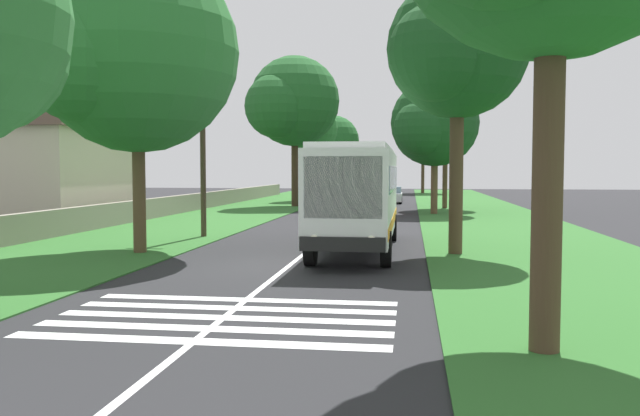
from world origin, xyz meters
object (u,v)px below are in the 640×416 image
(roadside_tree_right_2, at_px, (444,104))
(roadside_tree_left_2, at_px, (311,130))
(roadside_tree_left_3, at_px, (332,143))
(roadside_tree_right_0, at_px, (433,125))
(trailing_car_2, at_px, (392,195))
(roadside_tree_left_1, at_px, (292,104))
(roadside_building, at_px, (34,167))
(utility_pole, at_px, (203,136))
(trailing_car_1, at_px, (341,199))
(roadside_tree_right_3, at_px, (422,135))
(trailing_car_0, at_px, (379,204))
(coach_bus, at_px, (358,192))
(roadside_tree_right_4, at_px, (454,51))
(roadside_tree_left_4, at_px, (133,56))

(roadside_tree_right_2, bearing_deg, roadside_tree_left_2, 48.33)
(roadside_tree_left_3, height_order, roadside_tree_right_0, roadside_tree_left_3)
(trailing_car_2, relative_size, roadside_tree_left_1, 0.37)
(trailing_car_2, height_order, roadside_building, roadside_building)
(roadside_tree_left_3, relative_size, roadside_tree_right_2, 0.90)
(roadside_building, bearing_deg, roadside_tree_right_2, -57.58)
(roadside_tree_left_1, relative_size, roadside_building, 1.12)
(utility_pole, bearing_deg, roadside_tree_left_3, 0.80)
(trailing_car_1, xyz_separation_m, utility_pole, (-23.04, 3.59, 3.72))
(roadside_tree_right_3, bearing_deg, trailing_car_0, 174.79)
(trailing_car_1, height_order, roadside_tree_left_1, roadside_tree_left_1)
(roadside_tree_left_2, bearing_deg, roadside_tree_right_2, -131.67)
(roadside_tree_left_1, bearing_deg, trailing_car_2, -48.79)
(utility_pole, relative_size, roadside_building, 0.80)
(trailing_car_2, relative_size, roadside_tree_left_2, 0.48)
(roadside_tree_left_2, bearing_deg, trailing_car_2, -110.17)
(coach_bus, bearing_deg, trailing_car_0, 0.58)
(trailing_car_1, distance_m, roadside_tree_left_1, 8.35)
(trailing_car_1, bearing_deg, roadside_tree_right_4, -166.27)
(roadside_tree_left_2, bearing_deg, roadside_tree_right_4, -164.14)
(roadside_tree_left_1, bearing_deg, roadside_tree_left_4, 179.34)
(roadside_tree_left_2, bearing_deg, trailing_car_0, -157.03)
(roadside_tree_left_4, distance_m, roadside_tree_right_0, 24.25)
(roadside_tree_right_4, bearing_deg, roadside_tree_right_2, -2.19)
(roadside_tree_left_1, bearing_deg, roadside_building, 142.88)
(roadside_tree_left_4, distance_m, roadside_tree_right_2, 30.42)
(coach_bus, relative_size, roadside_tree_right_3, 1.04)
(roadside_tree_right_4, relative_size, roadside_building, 0.91)
(trailing_car_1, distance_m, roadside_building, 22.54)
(roadside_tree_left_2, bearing_deg, roadside_tree_left_3, 1.37)
(roadside_tree_left_4, bearing_deg, roadside_tree_left_1, -0.66)
(trailing_car_2, relative_size, roadside_tree_right_0, 0.49)
(roadside_tree_right_3, bearing_deg, roadside_tree_right_4, -179.92)
(roadside_tree_right_2, bearing_deg, roadside_tree_left_1, 85.77)
(roadside_tree_right_3, bearing_deg, roadside_tree_left_3, 92.91)
(roadside_tree_left_1, relative_size, utility_pole, 1.40)
(trailing_car_1, relative_size, roadside_tree_right_0, 0.49)
(roadside_tree_right_4, bearing_deg, trailing_car_2, 5.01)
(roadside_tree_right_0, distance_m, roadside_tree_right_4, 20.57)
(roadside_tree_left_1, height_order, roadside_building, roadside_tree_left_1)
(roadside_tree_left_2, relative_size, roadside_tree_right_3, 0.84)
(trailing_car_1, distance_m, roadside_tree_right_4, 29.00)
(coach_bus, distance_m, trailing_car_1, 27.06)
(roadside_tree_right_3, height_order, roadside_tree_right_4, roadside_tree_right_3)
(roadside_building, bearing_deg, trailing_car_0, -65.74)
(coach_bus, xyz_separation_m, trailing_car_0, (19.75, 0.20, -1.48))
(trailing_car_0, bearing_deg, roadside_tree_left_1, 44.59)
(roadside_tree_left_1, bearing_deg, roadside_tree_right_0, -124.06)
(coach_bus, xyz_separation_m, roadside_tree_left_1, (27.02, 7.37, 5.89))
(roadside_tree_right_3, bearing_deg, roadside_tree_right_0, -179.89)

